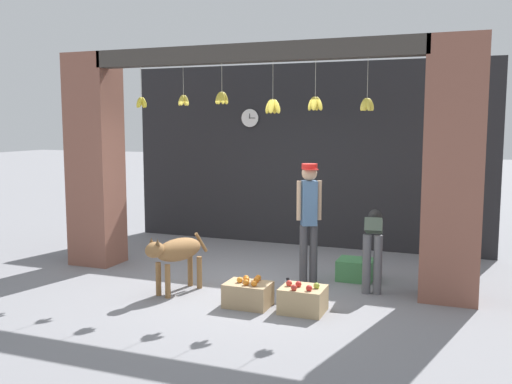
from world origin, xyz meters
TOP-DOWN VIEW (x-y plane):
  - ground_plane at (0.00, 0.00)m, footprint 60.00×60.00m
  - shop_back_wall at (0.00, 2.77)m, footprint 6.56×0.12m
  - shop_pillar_left at (-2.63, 0.30)m, footprint 0.70×0.60m
  - shop_pillar_right at (2.63, 0.30)m, footprint 0.70×0.60m
  - storefront_awning at (0.01, 0.12)m, footprint 4.66×0.30m
  - dog at (-0.70, -0.67)m, footprint 0.52×1.04m
  - shopkeeper at (0.79, 0.36)m, footprint 0.31×0.31m
  - worker_stooping at (1.66, 0.40)m, footprint 0.30×0.78m
  - fruit_crate_oranges at (0.38, -0.86)m, footprint 0.54×0.39m
  - fruit_crate_apples at (1.06, -0.82)m, footprint 0.51×0.43m
  - produce_box_green at (1.36, 0.78)m, footprint 0.49×0.43m
  - water_bottle at (0.72, -0.36)m, footprint 0.08×0.08m
  - wall_clock at (-0.99, 2.69)m, footprint 0.35×0.03m

SIDE VIEW (x-z plane):
  - ground_plane at x=0.00m, z-range 0.00..0.00m
  - water_bottle at x=0.72m, z-range -0.01..0.25m
  - produce_box_green at x=1.36m, z-range 0.00..0.29m
  - fruit_crate_oranges at x=0.38m, z-range -0.03..0.33m
  - fruit_crate_apples at x=1.06m, z-range -0.03..0.34m
  - dog at x=-0.70m, z-range 0.15..0.93m
  - worker_stooping at x=1.66m, z-range 0.16..1.18m
  - shopkeeper at x=0.79m, z-range 0.15..1.80m
  - shop_back_wall at x=0.00m, z-range 0.00..3.24m
  - shop_pillar_left at x=-2.63m, z-range 0.00..3.24m
  - shop_pillar_right at x=2.63m, z-range 0.00..3.24m
  - wall_clock at x=-0.99m, z-range 2.11..2.46m
  - storefront_awning at x=0.01m, z-range 2.61..3.54m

